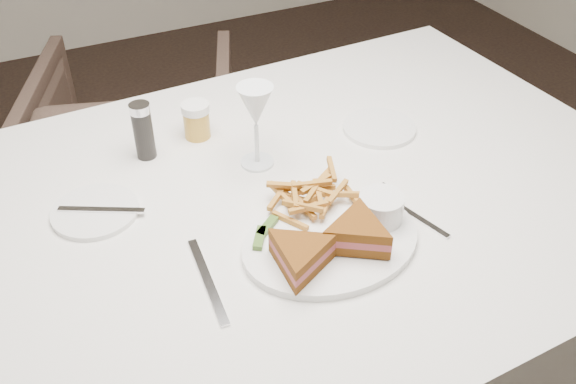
{
  "coord_description": "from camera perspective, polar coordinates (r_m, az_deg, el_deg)",
  "views": [
    {
      "loc": [
        -0.24,
        -0.88,
        1.51
      ],
      "look_at": [
        0.16,
        -0.06,
        0.8
      ],
      "focal_mm": 40.0,
      "sensor_mm": 36.0,
      "label": 1
    }
  ],
  "objects": [
    {
      "name": "table_setting",
      "position": [
        1.16,
        0.85,
        -0.44
      ],
      "size": [
        0.79,
        0.63,
        0.18
      ],
      "color": "white",
      "rests_on": "table"
    },
    {
      "name": "table",
      "position": [
        1.48,
        -0.86,
        -11.98
      ],
      "size": [
        1.56,
        1.07,
        0.75
      ],
      "primitive_type": "cube",
      "rotation": [
        0.0,
        0.0,
        0.04
      ],
      "color": "silver",
      "rests_on": "ground"
    },
    {
      "name": "chair_far",
      "position": [
        2.23,
        -13.0,
        4.71
      ],
      "size": [
        0.8,
        0.78,
        0.65
      ],
      "primitive_type": "imported",
      "rotation": [
        0.0,
        0.0,
        2.76
      ],
      "color": "#47352B",
      "rests_on": "ground"
    }
  ]
}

